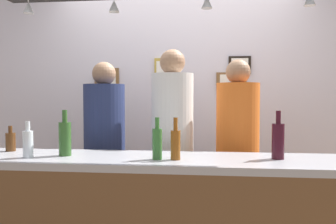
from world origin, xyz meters
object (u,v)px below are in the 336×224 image
(picture_frame_upper_small, at_px, (240,65))
(picture_frame_caricature, at_px, (107,84))
(bottle_wine_dark_red, at_px, (278,140))
(bottle_champagne_green, at_px, (65,138))
(person_middle_white_patterned_shirt, at_px, (172,134))
(bottle_beer_amber_tall, at_px, (176,143))
(picture_frame_lower_pair, at_px, (231,81))
(picture_frame_crest, at_px, (163,71))
(bottle_beer_brown_stubby, at_px, (11,141))
(bottle_beer_green_import, at_px, (157,143))
(person_right_orange_shirt, at_px, (237,142))
(bottle_soda_clear, at_px, (28,143))
(person_left_navy_shirt, at_px, (105,141))

(picture_frame_upper_small, height_order, picture_frame_caricature, picture_frame_upper_small)
(bottle_wine_dark_red, xyz_separation_m, bottle_champagne_green, (-1.36, -0.03, 0.00))
(bottle_champagne_green, bearing_deg, person_middle_white_patterned_shirt, 44.94)
(bottle_beer_amber_tall, bearing_deg, picture_frame_lower_pair, 73.71)
(bottle_beer_amber_tall, bearing_deg, bottle_wine_dark_red, 8.64)
(picture_frame_crest, distance_m, picture_frame_lower_pair, 0.70)
(person_middle_white_patterned_shirt, distance_m, bottle_beer_brown_stubby, 1.21)
(picture_frame_crest, bearing_deg, bottle_wine_dark_red, -57.07)
(bottle_beer_green_import, height_order, bottle_champagne_green, bottle_champagne_green)
(person_right_orange_shirt, distance_m, bottle_wine_dark_red, 0.65)
(bottle_soda_clear, height_order, bottle_beer_brown_stubby, bottle_soda_clear)
(person_right_orange_shirt, distance_m, bottle_beer_green_import, 0.90)
(person_left_navy_shirt, xyz_separation_m, bottle_beer_brown_stubby, (-0.53, -0.50, 0.05))
(bottle_beer_green_import, distance_m, bottle_beer_brown_stubby, 1.10)
(bottle_beer_amber_tall, xyz_separation_m, picture_frame_upper_small, (0.51, 1.47, 0.60))
(person_middle_white_patterned_shirt, distance_m, bottle_champagne_green, 0.91)
(picture_frame_crest, bearing_deg, person_right_orange_shirt, -47.68)
(bottle_soda_clear, xyz_separation_m, bottle_wine_dark_red, (1.56, 0.13, 0.03))
(person_right_orange_shirt, distance_m, picture_frame_crest, 1.21)
(bottle_soda_clear, height_order, bottle_beer_amber_tall, bottle_beer_amber_tall)
(picture_frame_crest, bearing_deg, picture_frame_lower_pair, 0.00)
(person_left_navy_shirt, xyz_separation_m, bottle_champagne_green, (-0.07, -0.64, 0.10))
(bottle_beer_green_import, distance_m, picture_frame_lower_pair, 1.63)
(person_middle_white_patterned_shirt, xyz_separation_m, picture_frame_crest, (-0.17, 0.76, 0.57))
(person_right_orange_shirt, height_order, picture_frame_caricature, picture_frame_caricature)
(bottle_wine_dark_red, xyz_separation_m, bottle_beer_brown_stubby, (-1.82, 0.11, -0.05))
(bottle_wine_dark_red, bearing_deg, picture_frame_crest, 122.93)
(person_middle_white_patterned_shirt, distance_m, bottle_wine_dark_red, 0.94)
(person_middle_white_patterned_shirt, distance_m, bottle_soda_clear, 1.12)
(bottle_beer_green_import, xyz_separation_m, picture_frame_upper_small, (0.62, 1.47, 0.60))
(person_middle_white_patterned_shirt, relative_size, picture_frame_crest, 6.72)
(person_middle_white_patterned_shirt, distance_m, picture_frame_crest, 0.97)
(bottle_soda_clear, xyz_separation_m, bottle_champagne_green, (0.20, 0.10, 0.03))
(person_left_navy_shirt, distance_m, person_middle_white_patterned_shirt, 0.57)
(bottle_champagne_green, bearing_deg, person_right_orange_shirt, 28.81)
(picture_frame_upper_small, xyz_separation_m, picture_frame_lower_pair, (-0.08, 0.00, -0.16))
(person_left_navy_shirt, relative_size, bottle_wine_dark_red, 5.51)
(picture_frame_upper_small, bearing_deg, person_middle_white_patterned_shirt, -128.22)
(bottle_wine_dark_red, bearing_deg, picture_frame_caricature, 137.24)
(bottle_soda_clear, distance_m, bottle_champagne_green, 0.23)
(bottle_soda_clear, distance_m, picture_frame_lower_pair, 2.08)
(person_left_navy_shirt, xyz_separation_m, person_middle_white_patterned_shirt, (0.57, -0.00, 0.06))
(bottle_wine_dark_red, bearing_deg, bottle_beer_brown_stubby, 176.55)
(picture_frame_upper_small, distance_m, picture_frame_lower_pair, 0.18)
(bottle_champagne_green, xyz_separation_m, picture_frame_crest, (0.47, 1.41, 0.53))
(bottle_beer_green_import, xyz_separation_m, picture_frame_crest, (-0.15, 1.47, 0.55))
(bottle_beer_brown_stubby, height_order, picture_frame_upper_small, picture_frame_upper_small)
(person_right_orange_shirt, bearing_deg, person_left_navy_shirt, -180.00)
(bottle_wine_dark_red, relative_size, picture_frame_crest, 1.15)
(bottle_wine_dark_red, distance_m, bottle_beer_amber_tall, 0.64)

